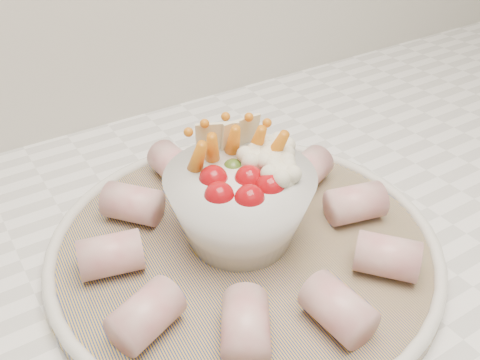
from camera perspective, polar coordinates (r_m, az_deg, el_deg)
serving_platter at (r=0.52m, az=0.46°, el=-6.94°), size 0.40×0.40×0.02m
veggie_bowl at (r=0.50m, az=0.16°, el=-2.20°), size 0.14×0.14×0.11m
cured_meat_rolls at (r=0.51m, az=0.40°, el=-5.05°), size 0.30×0.31×0.04m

